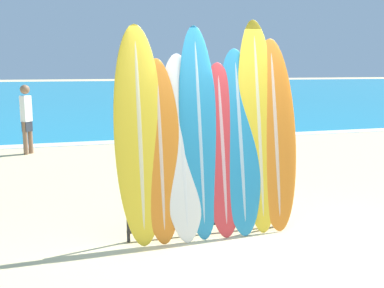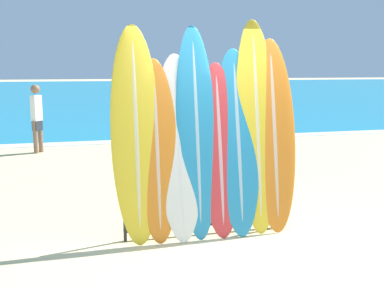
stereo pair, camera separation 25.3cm
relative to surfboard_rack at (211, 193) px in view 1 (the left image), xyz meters
name	(u,v)px [view 1 (the left image)]	position (x,y,z in m)	size (l,w,h in m)	color
ground_plane	(250,247)	(0.29, -0.54, -0.52)	(160.00, 160.00, 0.00)	beige
ocean_water	(82,91)	(0.29, 36.56, -0.52)	(120.00, 60.00, 0.01)	teal
surfboard_rack	(211,193)	(0.00, 0.00, 0.00)	(2.07, 0.04, 0.97)	#28282D
surfboard_slot_0	(139,135)	(-0.86, 0.02, 0.74)	(0.58, 0.50, 2.53)	yellow
surfboard_slot_1	(160,151)	(-0.63, -0.01, 0.55)	(0.50, 0.47, 2.14)	orange
surfboard_slot_2	(182,147)	(-0.36, 0.00, 0.58)	(0.54, 0.56, 2.20)	silver
surfboard_slot_3	(199,132)	(-0.14, 0.02, 0.75)	(0.49, 0.55, 2.53)	teal
surfboard_slot_4	(222,150)	(0.14, -0.01, 0.53)	(0.52, 0.48, 2.10)	red
surfboard_slot_5	(240,142)	(0.37, 0.00, 0.62)	(0.55, 0.55, 2.27)	teal
surfboard_slot_6	(258,126)	(0.63, 0.04, 0.79)	(0.54, 0.53, 2.62)	yellow
surfboard_slot_7	(275,135)	(0.85, 0.02, 0.68)	(0.58, 0.50, 2.39)	orange
person_near_water	(248,125)	(2.02, 3.52, 0.34)	(0.26, 0.21, 1.57)	#846047
person_mid_beach	(215,111)	(2.01, 5.60, 0.43)	(0.30, 0.26, 1.74)	#846047
person_far_left	(26,117)	(-2.48, 6.17, 0.38)	(0.27, 0.28, 1.64)	#846047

